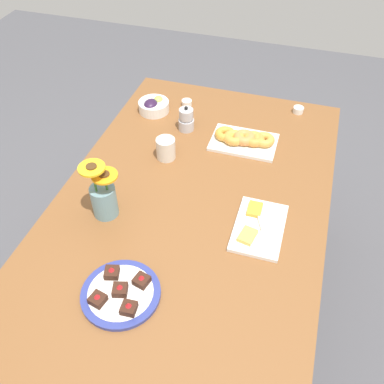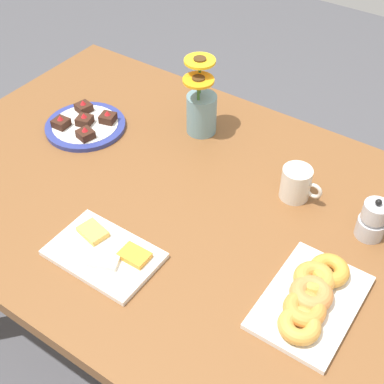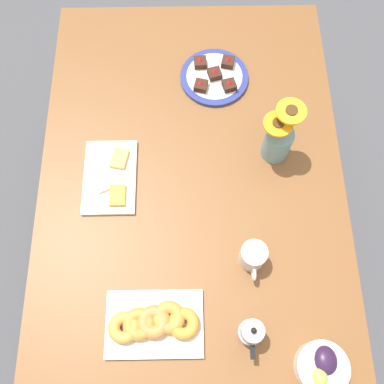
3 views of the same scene
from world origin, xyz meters
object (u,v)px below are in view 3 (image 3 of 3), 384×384
object	(u,v)px
grape_bowl	(322,367)
cheese_platter	(111,177)
dining_table	(192,206)
coffee_mug	(253,256)
dessert_plate	(214,77)
flower_vase	(278,140)
croissant_platter	(154,323)
moka_pot	(251,332)

from	to	relation	value
grape_bowl	cheese_platter	size ratio (longest dim) A/B	0.55
dining_table	coffee_mug	size ratio (longest dim) A/B	14.06
dessert_plate	flower_vase	world-z (taller)	flower_vase
croissant_platter	moka_pot	world-z (taller)	moka_pot
cheese_platter	moka_pot	distance (m)	0.65
cheese_platter	croissant_platter	bearing A→B (deg)	18.14
cheese_platter	moka_pot	xyz separation A→B (m)	(0.49, 0.42, 0.04)
dining_table	flower_vase	world-z (taller)	flower_vase
cheese_platter	coffee_mug	bearing A→B (deg)	57.73
grape_bowl	moka_pot	size ratio (longest dim) A/B	1.20
grape_bowl	dessert_plate	xyz separation A→B (m)	(-0.97, -0.26, -0.02)
dining_table	grape_bowl	distance (m)	0.63
dining_table	moka_pot	bearing A→B (deg)	20.24
flower_vase	grape_bowl	bearing A→B (deg)	5.92
coffee_mug	grape_bowl	world-z (taller)	coffee_mug
dining_table	flower_vase	xyz separation A→B (m)	(-0.16, 0.28, 0.17)
coffee_mug	dessert_plate	size ratio (longest dim) A/B	0.46
dessert_plate	flower_vase	bearing A→B (deg)	32.24
coffee_mug	dessert_plate	world-z (taller)	coffee_mug
dining_table	dessert_plate	size ratio (longest dim) A/B	6.52
grape_bowl	flower_vase	xyz separation A→B (m)	(-0.67, -0.07, 0.05)
dining_table	coffee_mug	xyz separation A→B (m)	(0.21, 0.18, 0.13)
coffee_mug	grape_bowl	bearing A→B (deg)	29.22
cheese_platter	croissant_platter	xyz separation A→B (m)	(0.46, 0.15, 0.01)
dining_table	cheese_platter	xyz separation A→B (m)	(-0.07, -0.26, 0.10)
grape_bowl	cheese_platter	xyz separation A→B (m)	(-0.58, -0.61, -0.02)
croissant_platter	flower_vase	distance (m)	0.68
dining_table	moka_pot	world-z (taller)	moka_pot
grape_bowl	moka_pot	world-z (taller)	moka_pot
dining_table	coffee_mug	distance (m)	0.30
moka_pot	dining_table	bearing A→B (deg)	-159.76
flower_vase	cheese_platter	bearing A→B (deg)	-80.73
cheese_platter	dessert_plate	xyz separation A→B (m)	(-0.39, 0.35, 0.00)
coffee_mug	grape_bowl	xyz separation A→B (m)	(0.31, 0.17, -0.02)
coffee_mug	moka_pot	bearing A→B (deg)	-5.37
grape_bowl	moka_pot	bearing A→B (deg)	-115.65
flower_vase	moka_pot	world-z (taller)	flower_vase
dessert_plate	moka_pot	xyz separation A→B (m)	(0.88, 0.07, 0.04)
cheese_platter	dining_table	bearing A→B (deg)	75.44
croissant_platter	flower_vase	size ratio (longest dim) A/B	1.24
flower_vase	moka_pot	bearing A→B (deg)	-11.80
dining_table	coffee_mug	world-z (taller)	coffee_mug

